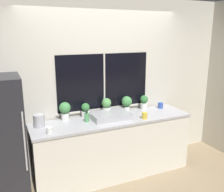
# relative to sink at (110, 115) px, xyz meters

# --- Properties ---
(ground_plane) EXTENTS (14.00, 14.00, 0.00)m
(ground_plane) POSITION_rel_sink_xyz_m (0.04, -0.34, -0.96)
(ground_plane) COLOR #937F60
(wall_back) EXTENTS (8.00, 0.09, 2.70)m
(wall_back) POSITION_rel_sink_xyz_m (0.04, 0.34, 0.39)
(wall_back) COLOR beige
(wall_back) RESTS_ON ground_plane
(wall_right) EXTENTS (0.06, 7.00, 2.70)m
(wall_right) POSITION_rel_sink_xyz_m (2.22, 1.16, 0.39)
(wall_right) COLOR beige
(wall_right) RESTS_ON ground_plane
(counter) EXTENTS (2.42, 0.63, 0.92)m
(counter) POSITION_rel_sink_xyz_m (0.04, -0.03, -0.50)
(counter) COLOR silver
(counter) RESTS_ON ground_plane
(sink) EXTENTS (0.56, 0.43, 0.29)m
(sink) POSITION_rel_sink_xyz_m (0.00, 0.00, 0.00)
(sink) COLOR #ADADB2
(sink) RESTS_ON counter
(potted_plant_far_left) EXTENTS (0.17, 0.17, 0.27)m
(potted_plant_far_left) POSITION_rel_sink_xyz_m (-0.63, 0.20, 0.11)
(potted_plant_far_left) COLOR white
(potted_plant_far_left) RESTS_ON counter
(potted_plant_left) EXTENTS (0.13, 0.13, 0.22)m
(potted_plant_left) POSITION_rel_sink_xyz_m (-0.31, 0.20, 0.06)
(potted_plant_left) COLOR white
(potted_plant_left) RESTS_ON counter
(potted_plant_center) EXTENTS (0.15, 0.15, 0.26)m
(potted_plant_center) POSITION_rel_sink_xyz_m (0.03, 0.20, 0.09)
(potted_plant_center) COLOR white
(potted_plant_center) RESTS_ON counter
(potted_plant_right) EXTENTS (0.17, 0.17, 0.25)m
(potted_plant_right) POSITION_rel_sink_xyz_m (0.39, 0.20, 0.10)
(potted_plant_right) COLOR white
(potted_plant_right) RESTS_ON counter
(potted_plant_far_right) EXTENTS (0.13, 0.13, 0.23)m
(potted_plant_far_right) POSITION_rel_sink_xyz_m (0.71, 0.20, 0.08)
(potted_plant_far_right) COLOR white
(potted_plant_far_right) RESTS_ON counter
(soap_bottle) EXTENTS (0.07, 0.07, 0.16)m
(soap_bottle) POSITION_rel_sink_xyz_m (-0.36, -0.00, 0.02)
(soap_bottle) COLOR #519E5B
(soap_bottle) RESTS_ON counter
(mug_white) EXTENTS (0.08, 0.08, 0.08)m
(mug_white) POSITION_rel_sink_xyz_m (-0.93, -0.21, -0.01)
(mug_white) COLOR white
(mug_white) RESTS_ON counter
(mug_yellow) EXTENTS (0.08, 0.08, 0.10)m
(mug_yellow) POSITION_rel_sink_xyz_m (0.46, -0.23, 0.00)
(mug_yellow) COLOR gold
(mug_yellow) RESTS_ON counter
(mug_blue) EXTENTS (0.09, 0.09, 0.09)m
(mug_blue) POSITION_rel_sink_xyz_m (1.00, 0.12, 0.00)
(mug_blue) COLOR #3351AD
(mug_blue) RESTS_ON counter
(kettle) EXTENTS (0.15, 0.15, 0.19)m
(kettle) POSITION_rel_sink_xyz_m (-1.02, 0.09, 0.05)
(kettle) COLOR #B2B2B7
(kettle) RESTS_ON counter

